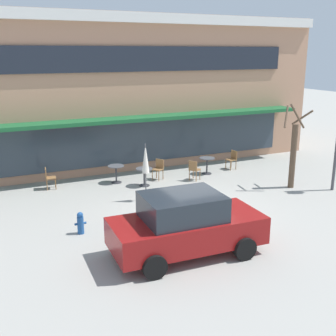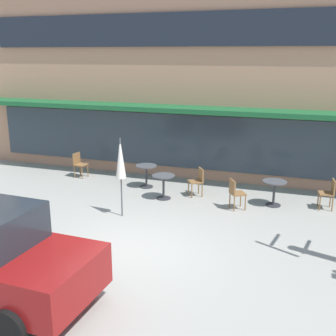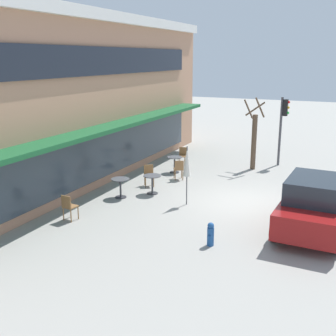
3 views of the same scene
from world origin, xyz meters
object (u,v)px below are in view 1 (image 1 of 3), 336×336
object	(u,v)px
cafe_table_near_wall	(116,171)
cafe_table_by_tree	(144,174)
patio_umbrella_green_folded	(146,159)
fire_hydrant	(80,223)
cafe_chair_0	(159,168)
cafe_chair_3	(232,158)
cafe_chair_2	(49,177)
street_tree	(293,152)
cafe_table_streetside	(207,163)
parked_sedan	(186,225)
cafe_chair_1	(194,169)

from	to	relation	value
cafe_table_near_wall	cafe_table_by_tree	size ratio (longest dim) A/B	1.00
patio_umbrella_green_folded	fire_hydrant	distance (m)	3.76
cafe_table_near_wall	cafe_chair_0	xyz separation A→B (m)	(1.86, -0.28, 0.01)
cafe_table_near_wall	cafe_chair_3	bearing A→B (deg)	-2.11
patio_umbrella_green_folded	cafe_table_near_wall	bearing A→B (deg)	96.98
cafe_chair_2	street_tree	world-z (taller)	street_tree
fire_hydrant	street_tree	bearing A→B (deg)	5.95
cafe_table_streetside	parked_sedan	size ratio (longest dim) A/B	0.18
parked_sedan	fire_hydrant	world-z (taller)	parked_sedan
cafe_table_near_wall	cafe_table_streetside	distance (m)	4.24
parked_sedan	cafe_chair_2	bearing A→B (deg)	108.10
cafe_table_near_wall	cafe_chair_3	xyz separation A→B (m)	(5.73, -0.21, 0.01)
cafe_chair_3	street_tree	xyz separation A→B (m)	(0.66, -3.41, 0.99)
cafe_table_by_tree	cafe_chair_2	world-z (taller)	cafe_chair_2
patio_umbrella_green_folded	street_tree	size ratio (longest dim) A/B	0.63
cafe_chair_0	parked_sedan	world-z (taller)	parked_sedan
cafe_table_near_wall	street_tree	xyz separation A→B (m)	(6.39, -3.63, 1.00)
cafe_table_streetside	parked_sedan	distance (m)	8.11
cafe_chair_3	cafe_table_streetside	bearing A→B (deg)	-171.77
cafe_chair_3	patio_umbrella_green_folded	bearing A→B (deg)	-155.98
cafe_table_streetside	patio_umbrella_green_folded	world-z (taller)	patio_umbrella_green_folded
cafe_chair_3	cafe_chair_0	bearing A→B (deg)	-178.92
cafe_chair_1	cafe_table_near_wall	bearing A→B (deg)	161.24
fire_hydrant	cafe_chair_3	bearing A→B (deg)	27.50
cafe_chair_3	cafe_table_near_wall	bearing A→B (deg)	177.89
parked_sedan	cafe_table_by_tree	bearing A→B (deg)	78.68
cafe_chair_0	parked_sedan	size ratio (longest dim) A/B	0.21
cafe_table_streetside	cafe_table_by_tree	bearing A→B (deg)	-171.78
street_tree	cafe_table_near_wall	bearing A→B (deg)	150.43
patio_umbrella_green_folded	cafe_chair_0	bearing A→B (deg)	56.74
cafe_table_by_tree	cafe_chair_1	world-z (taller)	cafe_chair_1
cafe_chair_1	parked_sedan	size ratio (longest dim) A/B	0.21
cafe_table_streetside	fire_hydrant	world-z (taller)	cafe_table_streetside
cafe_table_by_tree	cafe_chair_2	size ratio (longest dim) A/B	0.85
parked_sedan	cafe_chair_1	bearing A→B (deg)	59.94
cafe_table_near_wall	fire_hydrant	distance (m)	5.27
cafe_chair_1	parked_sedan	xyz separation A→B (m)	(-3.51, -6.06, 0.35)
cafe_table_by_tree	patio_umbrella_green_folded	distance (m)	2.14
cafe_chair_1	fire_hydrant	size ratio (longest dim) A/B	1.26
cafe_table_streetside	cafe_chair_3	world-z (taller)	cafe_chair_3
cafe_table_near_wall	cafe_chair_2	bearing A→B (deg)	173.02
cafe_chair_1	cafe_table_by_tree	bearing A→B (deg)	175.49
parked_sedan	street_tree	world-z (taller)	street_tree
cafe_table_near_wall	street_tree	distance (m)	7.42
cafe_table_near_wall	cafe_chair_3	distance (m)	5.74
cafe_table_by_tree	cafe_table_streetside	bearing A→B (deg)	8.22
cafe_table_streetside	cafe_table_by_tree	size ratio (longest dim) A/B	1.00
cafe_chair_1	cafe_chair_0	bearing A→B (deg)	149.11
cafe_table_streetside	cafe_chair_0	world-z (taller)	cafe_chair_0
cafe_chair_0	street_tree	distance (m)	5.72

